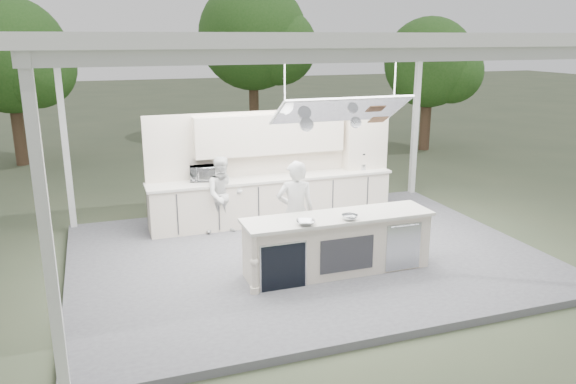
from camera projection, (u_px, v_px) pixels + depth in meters
name	position (u px, v px, depth m)	size (l,w,h in m)	color
ground	(306.00, 259.00, 9.96)	(90.00, 90.00, 0.00)	#464D35
stage_deck	(306.00, 256.00, 9.94)	(8.00, 6.00, 0.12)	slate
tent	(308.00, 43.00, 8.96)	(8.20, 6.20, 3.86)	white
demo_island	(337.00, 244.00, 9.03)	(3.10, 0.79, 0.95)	beige
back_counter	(273.00, 199.00, 11.53)	(5.08, 0.72, 0.95)	beige
back_wall_unit	(290.00, 149.00, 11.60)	(5.05, 0.48, 2.25)	beige
tree_cluster	(192.00, 54.00, 17.91)	(19.55, 9.40, 5.85)	#503428
head_chef	(295.00, 212.00, 9.37)	(0.64, 0.42, 1.74)	white
sous_chef	(224.00, 195.00, 10.78)	(0.73, 0.57, 1.51)	silver
toaster_oven	(204.00, 173.00, 11.06)	(0.55, 0.37, 0.30)	silver
bowl_large	(306.00, 223.00, 8.47)	(0.29, 0.29, 0.07)	#ACAEB3
bowl_small	(350.00, 217.00, 8.71)	(0.25, 0.25, 0.08)	silver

